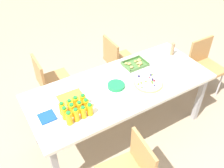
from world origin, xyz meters
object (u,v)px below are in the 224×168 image
party_table (121,89)px  juice_bottle_0 (69,118)px  juice_bottle_10 (76,103)px  juice_bottle_8 (62,109)px  juice_bottle_3 (90,110)px  juice_bottle_6 (80,107)px  paper_folder (71,98)px  chair_far_right (118,59)px  chair_end (204,63)px  chair_far_left (50,80)px  juice_bottle_4 (65,113)px  juice_bottle_11 (83,100)px  juice_bottle_5 (72,110)px  snack_tray (135,64)px  napkin_stack (47,117)px  fruit_pizza (148,83)px  cardboard_tube (173,49)px  juice_bottle_2 (83,112)px  juice_bottle_1 (76,115)px  juice_bottle_7 (86,105)px  juice_bottle_9 (70,106)px

party_table → juice_bottle_0: juice_bottle_0 is taller
juice_bottle_10 → juice_bottle_8: bearing=-178.6°
juice_bottle_0 → juice_bottle_3: juice_bottle_0 is taller
party_table → juice_bottle_6: bearing=-166.4°
juice_bottle_0 → paper_folder: juice_bottle_0 is taller
chair_far_right → chair_end: bearing=54.5°
chair_far_left → juice_bottle_4: (-0.16, -0.95, 0.31)m
juice_bottle_8 → chair_far_right: bearing=35.4°
chair_far_right → juice_bottle_11: (-0.93, -0.82, 0.31)m
party_table → juice_bottle_10: (-0.57, -0.07, 0.14)m
juice_bottle_5 → snack_tray: (1.00, 0.37, -0.05)m
napkin_stack → juice_bottle_10: bearing=-5.3°
napkin_stack → fruit_pizza: bearing=-5.2°
juice_bottle_10 → cardboard_tube: 1.47m
chair_far_left → cardboard_tube: cardboard_tube is taller
juice_bottle_10 → paper_folder: 0.17m
juice_bottle_0 → juice_bottle_2: (0.15, 0.01, -0.01)m
juice_bottle_1 → paper_folder: 0.33m
chair_far_left → juice_bottle_4: 1.01m
chair_end → juice_bottle_2: (-1.97, -0.25, 0.31)m
chair_far_left → cardboard_tube: size_ratio=4.93×
juice_bottle_11 → juice_bottle_10: bearing=176.2°
juice_bottle_3 → juice_bottle_11: juice_bottle_11 is taller
chair_far_right → juice_bottle_3: 1.38m
juice_bottle_7 → juice_bottle_6: bearing=178.1°
chair_end → juice_bottle_4: (-2.13, -0.17, 0.31)m
juice_bottle_9 → fruit_pizza: size_ratio=0.42×
juice_bottle_8 → snack_tray: size_ratio=0.51×
juice_bottle_0 → juice_bottle_5: juice_bottle_0 is taller
snack_tray → juice_bottle_8: bearing=-164.3°
fruit_pizza → juice_bottle_0: bearing=-175.3°
party_table → napkin_stack: 0.87m
fruit_pizza → cardboard_tube: size_ratio=1.90×
juice_bottle_3 → juice_bottle_8: juice_bottle_8 is taller
juice_bottle_0 → fruit_pizza: (0.97, 0.08, -0.06)m
juice_bottle_3 → juice_bottle_4: bearing=161.3°
juice_bottle_8 → chair_far_left: bearing=80.0°
juice_bottle_3 → juice_bottle_7: size_ratio=1.00×
juice_bottle_10 → juice_bottle_4: bearing=-153.5°
juice_bottle_8 → napkin_stack: bearing=168.5°
juice_bottle_7 → juice_bottle_9: 0.16m
juice_bottle_7 → chair_far_right: bearing=43.6°
juice_bottle_8 → napkin_stack: juice_bottle_8 is taller
juice_bottle_5 → juice_bottle_6: juice_bottle_5 is taller
paper_folder → napkin_stack: bearing=-156.6°
fruit_pizza → juice_bottle_5: bearing=179.6°
juice_bottle_1 → juice_bottle_4: juice_bottle_1 is taller
juice_bottle_2 → juice_bottle_10: juice_bottle_10 is taller
juice_bottle_2 → juice_bottle_8: juice_bottle_8 is taller
juice_bottle_2 → juice_bottle_7: 0.10m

